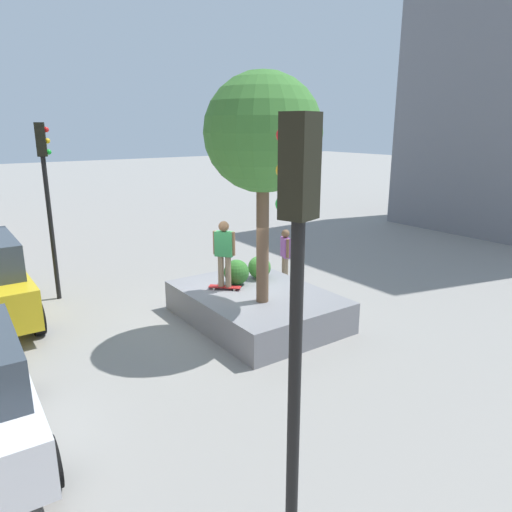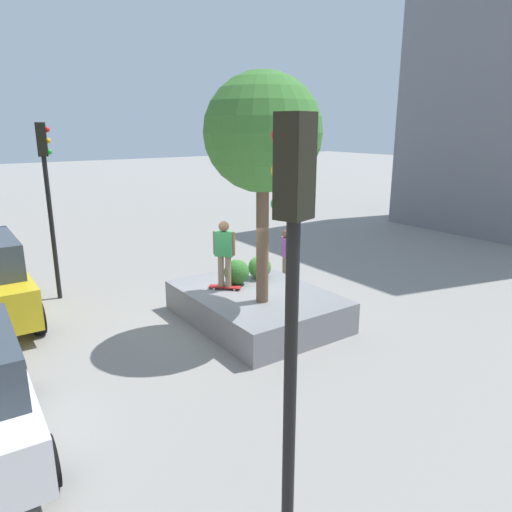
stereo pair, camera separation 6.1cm
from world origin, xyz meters
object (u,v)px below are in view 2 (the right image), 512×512
object	(u,v)px
planter_ledge	(256,306)
traffic_light_corner	(47,182)
plaza_tree	(263,134)
traffic_light_median	(291,296)
skateboard	(225,287)
passerby_with_bag	(286,252)
skateboarder	(224,249)

from	to	relation	value
planter_ledge	traffic_light_corner	distance (m)	6.38
plaza_tree	traffic_light_median	world-z (taller)	plaza_tree
skateboard	passerby_with_bag	xyz separation A→B (m)	(1.44, -3.07, 0.13)
planter_ledge	traffic_light_corner	size ratio (longest dim) A/B	0.85
skateboard	traffic_light_corner	world-z (taller)	traffic_light_corner
plaza_tree	traffic_light_corner	world-z (taller)	plaza_tree
traffic_light_median	passerby_with_bag	distance (m)	10.44
planter_ledge	passerby_with_bag	bearing A→B (deg)	-51.34
traffic_light_corner	traffic_light_median	size ratio (longest dim) A/B	1.00
planter_ledge	passerby_with_bag	size ratio (longest dim) A/B	2.49
plaza_tree	skateboard	distance (m)	3.88
passerby_with_bag	planter_ledge	bearing A→B (deg)	128.66
planter_ledge	skateboarder	size ratio (longest dim) A/B	2.46
planter_ledge	passerby_with_bag	world-z (taller)	passerby_with_bag
planter_ledge	traffic_light_median	bearing A→B (deg)	147.50
skateboarder	traffic_light_median	size ratio (longest dim) A/B	0.35
skateboard	skateboarder	world-z (taller)	skateboarder
planter_ledge	plaza_tree	bearing A→B (deg)	157.36
traffic_light_median	plaza_tree	bearing A→B (deg)	-33.52
skateboard	traffic_light_corner	bearing A→B (deg)	38.50
skateboarder	passerby_with_bag	distance (m)	3.49
skateboard	plaza_tree	bearing A→B (deg)	-167.18
skateboarder	passerby_with_bag	bearing A→B (deg)	-64.80
plaza_tree	skateboard	world-z (taller)	plaza_tree
planter_ledge	traffic_light_corner	xyz separation A→B (m)	(4.44, 3.60, 2.85)
planter_ledge	skateboard	distance (m)	0.90
planter_ledge	traffic_light_median	world-z (taller)	traffic_light_median
plaza_tree	skateboarder	world-z (taller)	plaza_tree
traffic_light_median	passerby_with_bag	size ratio (longest dim) A/B	2.92
passerby_with_bag	skateboard	bearing A→B (deg)	115.20
traffic_light_corner	traffic_light_median	bearing A→B (deg)	178.91
planter_ledge	plaza_tree	size ratio (longest dim) A/B	0.81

